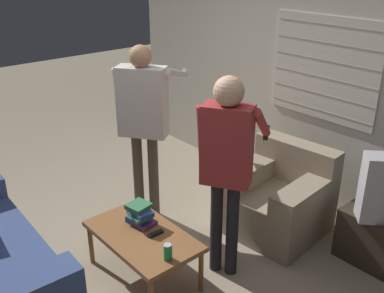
% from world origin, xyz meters
% --- Properties ---
extents(ground_plane, '(16.00, 16.00, 0.00)m').
position_xyz_m(ground_plane, '(0.00, 0.00, 0.00)').
color(ground_plane, gray).
extents(wall_back, '(5.20, 0.08, 2.55)m').
position_xyz_m(wall_back, '(0.01, 2.03, 1.28)').
color(wall_back, '#BCB7A8').
rests_on(wall_back, ground_plane).
extents(armchair_beige, '(0.92, 0.91, 0.82)m').
position_xyz_m(armchair_beige, '(0.35, 1.33, 0.32)').
color(armchair_beige, gray).
rests_on(armchair_beige, ground_plane).
extents(coffee_table, '(0.96, 0.56, 0.42)m').
position_xyz_m(coffee_table, '(0.10, -0.07, 0.38)').
color(coffee_table, brown).
rests_on(coffee_table, ground_plane).
extents(person_left_standing, '(0.54, 0.88, 1.73)m').
position_xyz_m(person_left_standing, '(-0.68, 0.52, 1.11)').
color(person_left_standing, '#4C4233').
rests_on(person_left_standing, ground_plane).
extents(person_right_standing, '(0.49, 0.76, 1.68)m').
position_xyz_m(person_right_standing, '(0.46, 0.49, 1.07)').
color(person_right_standing, black).
rests_on(person_right_standing, ground_plane).
extents(book_stack, '(0.25, 0.20, 0.18)m').
position_xyz_m(book_stack, '(-0.04, -0.00, 0.50)').
color(book_stack, '#75387F').
rests_on(book_stack, coffee_table).
extents(soda_can, '(0.07, 0.07, 0.13)m').
position_xyz_m(soda_can, '(0.48, -0.11, 0.48)').
color(soda_can, '#238E47').
rests_on(soda_can, coffee_table).
extents(spare_remote, '(0.04, 0.13, 0.02)m').
position_xyz_m(spare_remote, '(0.18, -0.00, 0.43)').
color(spare_remote, black).
rests_on(spare_remote, coffee_table).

